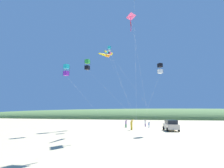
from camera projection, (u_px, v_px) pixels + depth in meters
name	position (u px, v px, depth m)	size (l,w,h in m)	color
ground_plane	(143.00, 129.00, 34.12)	(600.00, 600.00, 0.00)	#C6B58C
dune_ridge_grassy	(148.00, 119.00, 87.09)	(28.00, 240.00, 10.00)	#567A42
parked_car	(171.00, 125.00, 30.47)	(4.53, 2.58, 1.85)	beige
cooler_box	(165.00, 128.00, 33.52)	(0.62, 0.42, 0.42)	#1EB7C6
person_adult_flyer	(132.00, 124.00, 31.79)	(0.64, 0.68, 1.91)	gold
person_child_green_jacket	(126.00, 123.00, 36.89)	(0.52, 0.59, 1.68)	#3D7F51
person_child_grey_jacket	(149.00, 124.00, 36.07)	(0.44, 0.46, 1.27)	silver
person_bystander_far	(145.00, 123.00, 39.51)	(0.50, 0.55, 1.56)	#8E6B9E
kite_delta_rainbow_low_near	(131.00, 17.00, 27.55)	(11.75, 3.04, 18.37)	#EF4C93
kite_box_white_trailing	(160.00, 68.00, 28.53)	(12.23, 4.45, 11.06)	black
kite_box_green_low_center	(109.00, 50.00, 36.35)	(4.39, 10.79, 16.75)	#1EB7C6
kite_box_long_streamer_left	(87.00, 65.00, 34.66)	(7.90, 10.87, 13.52)	green
kite_windsock_long_streamer_right	(106.00, 55.00, 39.56)	(4.52, 8.20, 16.44)	orange
kite_box_blue_topmost	(66.00, 70.00, 27.92)	(6.12, 6.92, 10.73)	#1EB7C6
kite_windsock_small_distant	(109.00, 53.00, 28.20)	(16.10, 3.19, 13.09)	yellow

